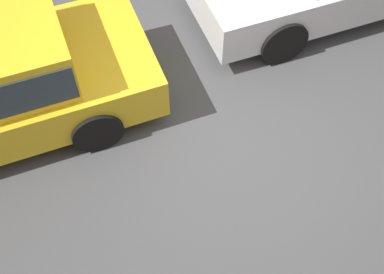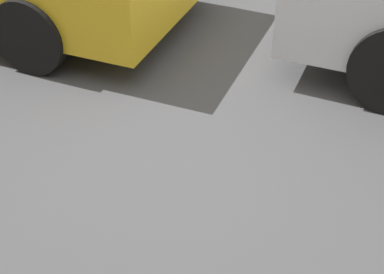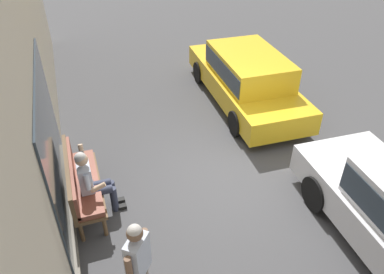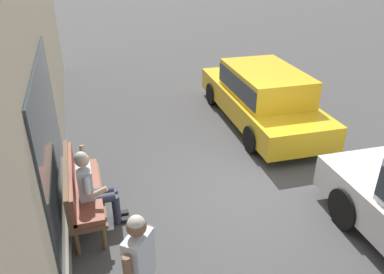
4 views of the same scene
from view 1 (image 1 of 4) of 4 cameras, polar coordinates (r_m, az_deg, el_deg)
ground_plane at (r=5.78m, az=5.04°, el=-2.11°), size 60.00×60.00×0.00m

